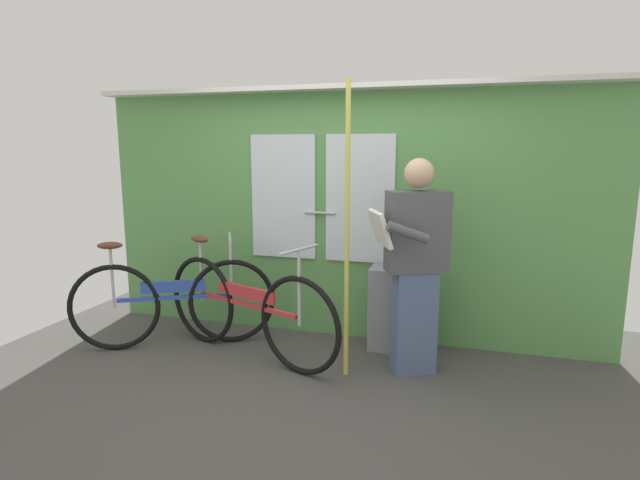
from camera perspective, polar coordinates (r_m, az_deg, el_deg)
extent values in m
cube|color=#474442|center=(3.71, -2.10, -17.11)|extent=(5.52, 4.03, 0.04)
cube|color=#56934C|center=(4.50, 2.71, 2.53)|extent=(4.52, 0.08, 2.16)
cube|color=silver|center=(4.59, -4.13, 4.84)|extent=(0.60, 0.02, 1.10)
cube|color=silver|center=(4.40, 4.48, 4.59)|extent=(0.60, 0.02, 1.10)
cylinder|color=#B2B2B7|center=(4.48, 0.01, 3.06)|extent=(0.28, 0.02, 0.02)
cube|color=silver|center=(4.39, 2.51, 16.71)|extent=(4.52, 0.28, 0.04)
torus|color=black|center=(4.52, -9.84, -6.77)|extent=(0.68, 0.38, 0.74)
torus|color=black|center=(4.61, -22.02, -7.04)|extent=(0.68, 0.38, 0.74)
cube|color=#2D4CB2|center=(4.52, -16.03, -6.22)|extent=(0.83, 0.45, 0.03)
cube|color=#2D4CB2|center=(4.50, -16.09, -5.03)|extent=(0.49, 0.27, 0.10)
cylinder|color=#B7B7BC|center=(4.54, -22.25, -3.85)|extent=(0.02, 0.02, 0.53)
ellipsoid|color=brown|center=(4.49, -22.48, -0.57)|extent=(0.22, 0.17, 0.06)
cylinder|color=#B7B7BC|center=(4.44, -9.95, -3.26)|extent=(0.02, 0.02, 0.57)
cylinder|color=#B7B7BC|center=(4.39, -10.07, 0.36)|extent=(0.22, 0.40, 0.02)
torus|color=black|center=(3.85, -2.33, -9.55)|extent=(0.73, 0.31, 0.76)
torus|color=black|center=(4.58, -13.04, -6.53)|extent=(0.73, 0.31, 0.76)
cube|color=red|center=(4.18, -8.19, -7.16)|extent=(0.98, 0.39, 0.03)
cube|color=red|center=(4.15, -8.23, -5.83)|extent=(0.57, 0.23, 0.10)
cylinder|color=#B7B7BC|center=(4.51, -13.18, -3.25)|extent=(0.02, 0.02, 0.54)
ellipsoid|color=brown|center=(4.46, -13.32, 0.11)|extent=(0.22, 0.15, 0.06)
cylinder|color=#B7B7BC|center=(3.76, -2.36, -5.40)|extent=(0.02, 0.02, 0.58)
cylinder|color=#B7B7BC|center=(3.69, -2.40, -1.08)|extent=(0.18, 0.42, 0.02)
cube|color=slate|center=(3.94, 10.48, -9.01)|extent=(0.36, 0.30, 0.79)
cube|color=#4C4C51|center=(3.77, 10.83, 0.94)|extent=(0.49, 0.37, 0.59)
sphere|color=tan|center=(3.73, 11.05, 7.37)|extent=(0.21, 0.21, 0.21)
cube|color=silver|center=(3.68, 6.74, 1.29)|extent=(0.24, 0.35, 0.26)
cylinder|color=#4C4C51|center=(3.54, 9.79, 0.83)|extent=(0.31, 0.19, 0.17)
cylinder|color=#4C4C51|center=(3.91, 7.93, 1.80)|extent=(0.31, 0.19, 0.17)
cube|color=gray|center=(4.36, 8.41, -7.64)|extent=(0.42, 0.28, 0.70)
cylinder|color=#C6C14C|center=(3.66, 3.04, 0.71)|extent=(0.04, 0.04, 2.16)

